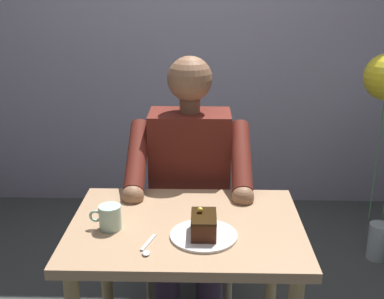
{
  "coord_description": "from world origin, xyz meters",
  "views": [
    {
      "loc": [
        -0.06,
        1.56,
        1.53
      ],
      "look_at": [
        -0.02,
        -0.1,
        0.96
      ],
      "focal_mm": 45.18,
      "sensor_mm": 36.0,
      "label": 1
    }
  ],
  "objects_px": {
    "dining_table": "(186,251)",
    "seated_person": "(189,193)",
    "chair": "(191,208)",
    "cake_slice": "(204,225)",
    "coffee_cup": "(110,217)",
    "dessert_spoon": "(147,248)"
  },
  "relations": [
    {
      "from": "seated_person",
      "to": "coffee_cup",
      "type": "distance_m",
      "value": 0.55
    },
    {
      "from": "seated_person",
      "to": "dessert_spoon",
      "type": "relative_size",
      "value": 8.74
    },
    {
      "from": "cake_slice",
      "to": "dessert_spoon",
      "type": "distance_m",
      "value": 0.21
    },
    {
      "from": "seated_person",
      "to": "cake_slice",
      "type": "relative_size",
      "value": 9.39
    },
    {
      "from": "coffee_cup",
      "to": "cake_slice",
      "type": "bearing_deg",
      "value": 171.07
    },
    {
      "from": "cake_slice",
      "to": "coffee_cup",
      "type": "relative_size",
      "value": 1.16
    },
    {
      "from": "dining_table",
      "to": "chair",
      "type": "xyz_separation_m",
      "value": [
        0.0,
        -0.59,
        -0.11
      ]
    },
    {
      "from": "coffee_cup",
      "to": "dessert_spoon",
      "type": "relative_size",
      "value": 0.8
    },
    {
      "from": "chair",
      "to": "coffee_cup",
      "type": "relative_size",
      "value": 7.79
    },
    {
      "from": "dessert_spoon",
      "to": "seated_person",
      "type": "bearing_deg",
      "value": -101.36
    },
    {
      "from": "dining_table",
      "to": "chair",
      "type": "bearing_deg",
      "value": -90.0
    },
    {
      "from": "dining_table",
      "to": "seated_person",
      "type": "relative_size",
      "value": 0.68
    },
    {
      "from": "dining_table",
      "to": "dessert_spoon",
      "type": "bearing_deg",
      "value": 56.17
    },
    {
      "from": "dining_table",
      "to": "dessert_spoon",
      "type": "xyz_separation_m",
      "value": [
        0.12,
        0.18,
        0.12
      ]
    },
    {
      "from": "dining_table",
      "to": "seated_person",
      "type": "height_order",
      "value": "seated_person"
    },
    {
      "from": "dessert_spoon",
      "to": "chair",
      "type": "bearing_deg",
      "value": -98.88
    },
    {
      "from": "seated_person",
      "to": "cake_slice",
      "type": "distance_m",
      "value": 0.53
    },
    {
      "from": "dining_table",
      "to": "seated_person",
      "type": "bearing_deg",
      "value": -90.0
    },
    {
      "from": "chair",
      "to": "coffee_cup",
      "type": "xyz_separation_m",
      "value": [
        0.27,
        0.63,
        0.27
      ]
    },
    {
      "from": "dining_table",
      "to": "dessert_spoon",
      "type": "height_order",
      "value": "dessert_spoon"
    },
    {
      "from": "cake_slice",
      "to": "coffee_cup",
      "type": "distance_m",
      "value": 0.34
    },
    {
      "from": "dining_table",
      "to": "cake_slice",
      "type": "relative_size",
      "value": 6.35
    }
  ]
}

